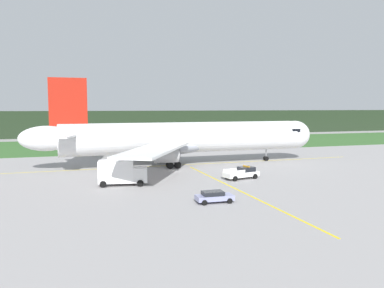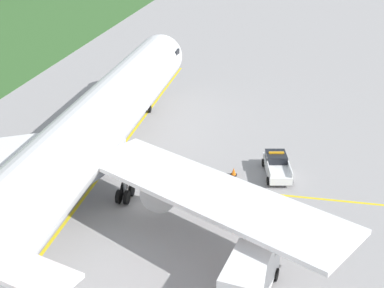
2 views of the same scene
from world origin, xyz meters
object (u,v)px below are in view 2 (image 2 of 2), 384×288
Objects in this scene: ops_pickup_truck at (277,165)px; catering_truck at (249,277)px; apron_cone at (234,172)px; airliner at (92,131)px.

ops_pickup_truck is 0.83× the size of catering_truck.
ops_pickup_truck is at bearing -75.26° from apron_cone.
ops_pickup_truck is 4.08m from apron_cone.
catering_truck reaches higher than apron_cone.
ops_pickup_truck is at bearing -1.92° from catering_truck.
apron_cone is at bearing -72.77° from airliner.
airliner is 13.57m from apron_cone.
airliner reaches higher than ops_pickup_truck.
airliner reaches higher than catering_truck.
catering_truck is at bearing -130.18° from airliner.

